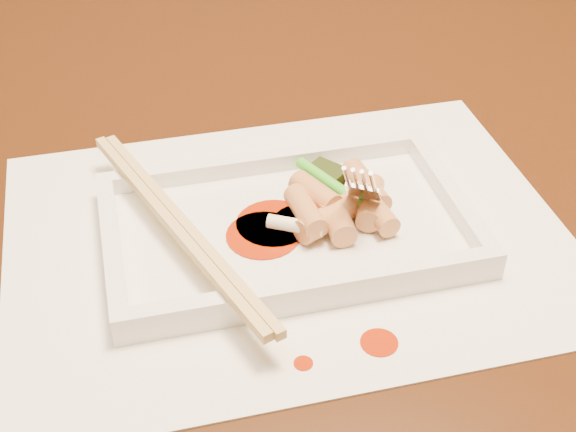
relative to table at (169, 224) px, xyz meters
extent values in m
cube|color=black|center=(0.00, 0.00, 0.08)|extent=(1.40, 0.90, 0.04)
cylinder|color=black|center=(0.62, 0.37, -0.29)|extent=(0.07, 0.07, 0.71)
cube|color=white|center=(0.08, -0.16, 0.10)|extent=(0.40, 0.30, 0.00)
cylinder|color=#A42304|center=(0.11, -0.28, 0.10)|extent=(0.02, 0.02, 0.00)
cylinder|color=#A42304|center=(0.06, -0.28, 0.10)|extent=(0.01, 0.01, 0.00)
cube|color=white|center=(0.08, -0.16, 0.11)|extent=(0.26, 0.16, 0.01)
cube|color=white|center=(0.08, -0.09, 0.12)|extent=(0.26, 0.01, 0.01)
cube|color=white|center=(0.08, -0.24, 0.12)|extent=(0.26, 0.01, 0.01)
cube|color=white|center=(-0.05, -0.16, 0.12)|extent=(0.01, 0.14, 0.01)
cube|color=white|center=(0.20, -0.16, 0.12)|extent=(0.01, 0.14, 0.01)
cube|color=black|center=(0.11, -0.12, 0.12)|extent=(0.05, 0.05, 0.01)
cylinder|color=#EAEACC|center=(0.08, -0.18, 0.12)|extent=(0.04, 0.03, 0.01)
cylinder|color=green|center=(0.12, -0.14, 0.12)|extent=(0.04, 0.08, 0.01)
cube|color=tan|center=(-0.01, -0.16, 0.13)|extent=(0.09, 0.24, 0.01)
cube|color=tan|center=(0.00, -0.16, 0.13)|extent=(0.09, 0.24, 0.01)
cylinder|color=#A42304|center=(0.07, -0.16, 0.11)|extent=(0.05, 0.05, 0.00)
cylinder|color=#A42304|center=(0.06, -0.17, 0.11)|extent=(0.05, 0.05, 0.00)
cylinder|color=#A42304|center=(0.09, -0.16, 0.11)|extent=(0.04, 0.04, 0.00)
cylinder|color=tan|center=(0.14, -0.17, 0.12)|extent=(0.02, 0.05, 0.02)
cylinder|color=tan|center=(0.10, -0.17, 0.12)|extent=(0.05, 0.04, 0.02)
cylinder|color=tan|center=(0.09, -0.17, 0.13)|extent=(0.02, 0.05, 0.02)
cylinder|color=tan|center=(0.11, -0.18, 0.12)|extent=(0.02, 0.04, 0.02)
cylinder|color=tan|center=(0.14, -0.16, 0.12)|extent=(0.03, 0.05, 0.02)
cylinder|color=tan|center=(0.10, -0.15, 0.13)|extent=(0.03, 0.04, 0.02)
cylinder|color=tan|center=(0.14, -0.14, 0.12)|extent=(0.03, 0.05, 0.02)
cylinder|color=tan|center=(0.12, -0.16, 0.12)|extent=(0.05, 0.04, 0.02)
camera|label=1|loc=(-0.03, -0.60, 0.47)|focal=50.00mm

